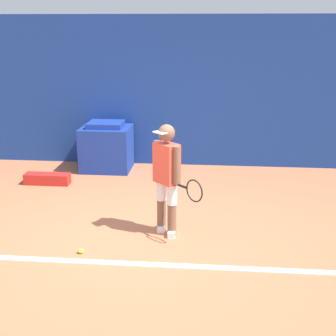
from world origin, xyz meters
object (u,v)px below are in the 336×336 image
Objects in this scene: tennis_player at (167,175)px; tennis_ball at (81,251)px; covered_chair at (107,147)px; equipment_bag at (47,179)px.

tennis_ball is (-1.01, -0.70, -0.79)m from tennis_player.
tennis_player is 1.59× the size of covered_chair.
covered_chair is 1.36m from equipment_bag.
tennis_player reaches higher than equipment_bag.
covered_chair reaches higher than tennis_ball.
tennis_ball is at bearing -62.76° from equipment_bag.
tennis_ball is 3.59m from covered_chair.
covered_chair is at bearing 161.54° from tennis_player.
equipment_bag is at bearing -131.39° from covered_chair.
equipment_bag is (-2.32, 1.85, -0.73)m from tennis_player.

